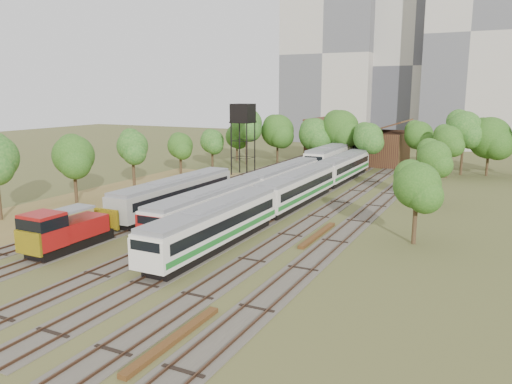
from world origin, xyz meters
The scene contains 18 objects.
ground centered at (0.00, 0.00, 0.00)m, with size 240.00×240.00×0.00m, color #475123.
dry_grass_patch centered at (-18.00, 8.00, 0.02)m, with size 14.00×60.00×0.04m, color brown.
tracks centered at (-0.67, 25.00, 0.04)m, with size 24.60×80.00×0.19m.
railcar_red_set centered at (-2.00, 18.87, 1.78)m, with size 2.73×34.58×3.37m.
railcar_green_set centered at (2.00, 22.14, 1.83)m, with size 2.80×52.08×3.46m.
railcar_rear centered at (-2.00, 46.12, 2.09)m, with size 3.19×16.08×3.95m.
shunter_locomotive centered at (-8.00, -1.38, 1.63)m, with size 2.61×8.10×3.42m.
old_grey_coach centered at (-8.00, 13.47, 1.86)m, with size 2.76×18.00×3.41m.
water_tower centered at (-12.89, 37.57, 8.81)m, with size 3.02×3.02×10.45m.
rail_pile_near centered at (8.00, -9.23, 0.13)m, with size 0.51×7.65×0.26m, color brown.
rail_pile_far centered at (8.20, 11.32, 0.13)m, with size 0.50×8.06×0.26m, color brown.
maintenance_shed centered at (-1.00, 57.98, 2.91)m, with size 16.45×11.55×7.58m.
tree_band_left centered at (-20.45, 19.84, 5.03)m, with size 6.31×62.50×8.24m.
tree_band_far centered at (3.44, 51.08, 6.00)m, with size 48.55×10.88×9.57m.
tree_band_right centered at (15.21, 31.46, 5.15)m, with size 5.11×39.03×7.47m.
tower_left centered at (-18.00, 95.00, 21.00)m, with size 22.00×16.00×42.00m, color #BAB0A3.
tower_centre centered at (2.00, 100.00, 18.00)m, with size 20.00×18.00×36.00m, color #B1ACA1.
tower_right centered at (14.00, 92.00, 24.00)m, with size 18.00×16.00×48.00m, color #BAB0A3.
Camera 1 is at (21.73, -27.78, 12.10)m, focal length 35.00 mm.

